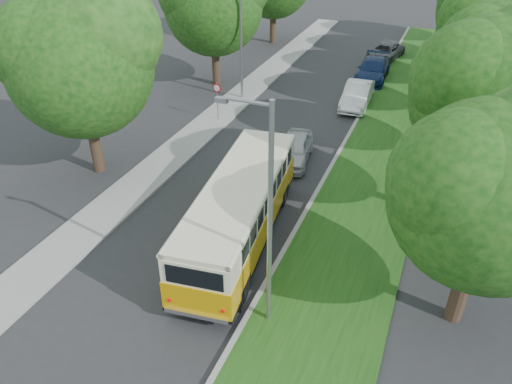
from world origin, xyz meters
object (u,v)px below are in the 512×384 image
at_px(car_silver, 294,149).
at_px(car_white, 357,95).
at_px(lamppost_near, 267,215).
at_px(car_grey, 385,52).
at_px(lamppost_far, 240,38).
at_px(car_blue, 373,70).
at_px(vintage_bus, 239,213).

height_order(car_silver, car_white, car_white).
height_order(lamppost_near, car_silver, lamppost_near).
distance_m(car_white, car_grey, 10.92).
bearing_deg(lamppost_far, car_white, 11.66).
distance_m(lamppost_far, car_grey, 15.09).
distance_m(car_silver, car_white, 8.96).
xyz_separation_m(car_blue, car_grey, (0.00, 5.35, -0.12)).
bearing_deg(car_silver, lamppost_near, -84.43).
height_order(car_silver, car_grey, car_silver).
bearing_deg(car_grey, car_silver, -82.48).
relative_size(lamppost_far, car_blue, 1.42).
bearing_deg(lamppost_near, car_white, 93.44).
height_order(lamppost_far, car_white, lamppost_far).
distance_m(lamppost_near, lamppost_far, 20.53).
bearing_deg(car_white, car_blue, 87.97).
xyz_separation_m(lamppost_far, car_blue, (7.70, 7.16, -3.35)).
bearing_deg(vintage_bus, car_white, 78.90).
bearing_deg(lamppost_far, car_grey, 58.39).
height_order(car_blue, car_grey, car_blue).
relative_size(vintage_bus, car_grey, 2.12).
height_order(lamppost_near, lamppost_far, lamppost_near).
bearing_deg(lamppost_far, vintage_bus, -66.78).
bearing_deg(car_blue, vintage_bus, -95.37).
relative_size(lamppost_near, vintage_bus, 0.81).
bearing_deg(vintage_bus, lamppost_far, 106.74).
distance_m(lamppost_near, car_silver, 12.13).
bearing_deg(vintage_bus, car_silver, 84.58).
bearing_deg(car_silver, car_white, 72.77).
xyz_separation_m(lamppost_near, car_grey, (-1.21, 31.01, -3.72)).
relative_size(car_silver, car_grey, 0.89).
bearing_deg(lamppost_near, car_blue, 92.69).
distance_m(lamppost_near, car_white, 20.45).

